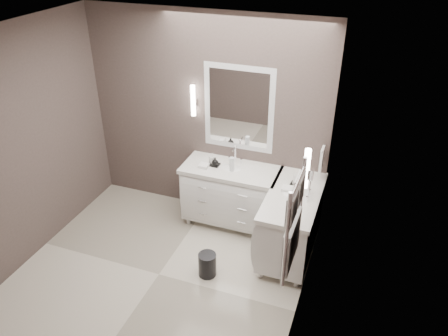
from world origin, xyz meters
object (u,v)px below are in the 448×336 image
(vanity_back, at_px, (231,192))
(vanity_right, at_px, (292,220))
(towel_ladder, at_px, (293,227))
(waste_bin, at_px, (207,265))

(vanity_back, bearing_deg, vanity_right, -20.38)
(vanity_right, distance_m, towel_ladder, 1.60)
(towel_ladder, height_order, waste_bin, towel_ladder)
(towel_ladder, bearing_deg, waste_bin, 149.69)
(vanity_back, xyz_separation_m, towel_ladder, (1.10, -1.63, 0.91))
(vanity_back, xyz_separation_m, vanity_right, (0.88, -0.33, 0.00))
(towel_ladder, relative_size, waste_bin, 3.11)
(vanity_back, distance_m, vanity_right, 0.93)
(vanity_right, bearing_deg, vanity_back, 159.62)
(towel_ladder, xyz_separation_m, waste_bin, (-1.02, 0.60, -1.25))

